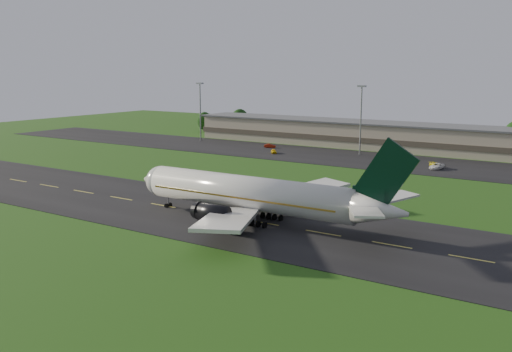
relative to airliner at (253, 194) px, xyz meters
The scene contains 12 objects.
ground 20.46m from the airliner, behind, with size 360.00×360.00×0.00m, color #204812.
taxiway 20.45m from the airliner, behind, with size 220.00×30.00×0.10m, color black.
apron 74.83m from the airliner, 105.47° to the left, with size 260.00×30.00×0.10m, color black.
airliner is the anchor object (origin of this frame).
terminal 97.11m from the airliner, 98.00° to the left, with size 145.00×16.00×8.40m.
light_mast_west 109.89m from the airliner, 133.13° to the left, with size 2.40×1.20×20.35m.
light_mast_centre 81.76m from the airliner, 100.57° to the left, with size 2.40×1.20×20.35m.
tree_line 106.86m from the airliner, 81.97° to the left, with size 194.98×9.64×10.06m.
service_vehicle_a 77.68m from the airliner, 118.82° to the left, with size 1.46×3.64×1.24m, color yellow.
service_vehicle_b 89.85m from the airliner, 119.97° to the left, with size 1.29×3.71×1.22m, color #9F1E0A.
service_vehicle_c 68.33m from the airliner, 80.35° to the left, with size 2.40×5.22×1.45m, color white.
service_vehicle_d 70.67m from the airliner, 81.53° to the left, with size 1.64×4.04×1.17m, color #D1C20C.
Camera 1 is at (70.70, -76.61, 25.06)m, focal length 40.00 mm.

